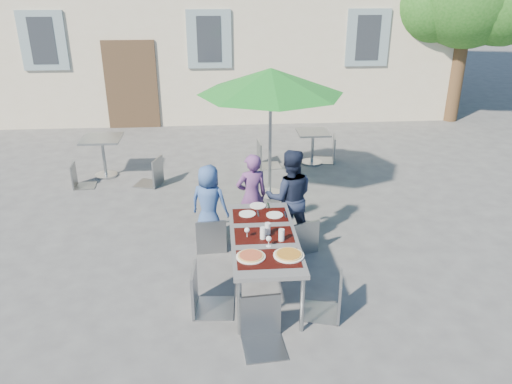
{
  "coord_description": "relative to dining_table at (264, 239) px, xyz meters",
  "views": [
    {
      "loc": [
        0.15,
        -5.38,
        3.61
      ],
      "look_at": [
        0.64,
        0.8,
        0.93
      ],
      "focal_mm": 35.0,
      "sensor_mm": 36.0,
      "label": 1
    }
  ],
  "objects": [
    {
      "name": "patio_umbrella",
      "position": [
        0.37,
        2.78,
        1.35
      ],
      "size": [
        2.42,
        2.42,
        2.28
      ],
      "color": "#AAADB2",
      "rests_on": "ground"
    },
    {
      "name": "chair_0",
      "position": [
        -0.66,
        1.01,
        -0.13
      ],
      "size": [
        0.45,
        0.45,
        0.96
      ],
      "color": "gray",
      "rests_on": "ground"
    },
    {
      "name": "child_0",
      "position": [
        -0.67,
        1.35,
        -0.11
      ],
      "size": [
        0.67,
        0.56,
        1.17
      ],
      "primitive_type": "imported",
      "rotation": [
        0.0,
        0.0,
        2.75
      ],
      "color": "#34528F",
      "rests_on": "ground"
    },
    {
      "name": "bg_chair_l_1",
      "position": [
        0.42,
        4.38,
        -0.1
      ],
      "size": [
        0.49,
        0.49,
        1.02
      ],
      "color": "gray",
      "rests_on": "ground"
    },
    {
      "name": "bg_chair_r_0",
      "position": [
        -1.76,
        3.56,
        -0.1
      ],
      "size": [
        0.57,
        0.56,
        1.01
      ],
      "color": "gray",
      "rests_on": "ground"
    },
    {
      "name": "child_1",
      "position": [
        -0.05,
        1.38,
        -0.04
      ],
      "size": [
        0.54,
        0.43,
        1.31
      ],
      "primitive_type": "imported",
      "rotation": [
        0.0,
        0.0,
        3.4
      ],
      "color": "#613770",
      "rests_on": "ground"
    },
    {
      "name": "pizza_near_right",
      "position": [
        0.23,
        -0.51,
        0.07
      ],
      "size": [
        0.35,
        0.35,
        0.03
      ],
      "color": "white",
      "rests_on": "dining_table"
    },
    {
      "name": "place_settings",
      "position": [
        0.01,
        0.65,
        0.06
      ],
      "size": [
        0.61,
        0.52,
        0.01
      ],
      "color": "white",
      "rests_on": "dining_table"
    },
    {
      "name": "child_2",
      "position": [
        0.48,
        1.15,
        0.02
      ],
      "size": [
        0.71,
        0.43,
        1.44
      ],
      "primitive_type": "imported",
      "rotation": [
        0.0,
        0.0,
        3.1
      ],
      "color": "#181F36",
      "rests_on": "ground"
    },
    {
      "name": "pizza_near_left",
      "position": [
        -0.19,
        -0.5,
        0.07
      ],
      "size": [
        0.33,
        0.33,
        0.03
      ],
      "color": "white",
      "rests_on": "dining_table"
    },
    {
      "name": "ground",
      "position": [
        -0.66,
        0.1,
        -0.7
      ],
      "size": [
        90.0,
        90.0,
        0.0
      ],
      "primitive_type": "plane",
      "color": "#48484A",
      "rests_on": "ground"
    },
    {
      "name": "chair_2",
      "position": [
        0.63,
        0.87,
        -0.14
      ],
      "size": [
        0.55,
        0.55,
        0.95
      ],
      "color": "gray",
      "rests_on": "ground"
    },
    {
      "name": "chair_1",
      "position": [
        -0.02,
        0.98,
        -0.08
      ],
      "size": [
        0.52,
        0.53,
        1.04
      ],
      "color": "gray",
      "rests_on": "ground"
    },
    {
      "name": "cafe_table_0",
      "position": [
        -2.74,
        4.08,
        -0.14
      ],
      "size": [
        0.74,
        0.74,
        0.79
      ],
      "color": "#AAADB2",
      "rests_on": "ground"
    },
    {
      "name": "chair_3",
      "position": [
        -0.73,
        -0.39,
        -0.07
      ],
      "size": [
        0.5,
        0.49,
        1.05
      ],
      "color": "#90949B",
      "rests_on": "ground"
    },
    {
      "name": "glassware",
      "position": [
        0.04,
        -0.09,
        0.13
      ],
      "size": [
        0.47,
        0.36,
        0.15
      ],
      "color": "silver",
      "rests_on": "dining_table"
    },
    {
      "name": "chair_5",
      "position": [
        -0.11,
        -1.01,
        -0.11
      ],
      "size": [
        0.48,
        0.48,
        1.0
      ],
      "color": "gray",
      "rests_on": "ground"
    },
    {
      "name": "bg_chair_r_1",
      "position": [
        1.81,
        4.6,
        -0.08
      ],
      "size": [
        0.54,
        0.53,
        1.04
      ],
      "color": "#8E9499",
      "rests_on": "ground"
    },
    {
      "name": "chair_4",
      "position": [
        0.72,
        -0.6,
        -0.14
      ],
      "size": [
        0.52,
        0.52,
        0.96
      ],
      "color": "gray",
      "rests_on": "ground"
    },
    {
      "name": "cafe_table_1",
      "position": [
        1.44,
        4.5,
        -0.25
      ],
      "size": [
        0.64,
        0.64,
        0.69
      ],
      "color": "#AAADB2",
      "rests_on": "ground"
    },
    {
      "name": "dining_table",
      "position": [
        0.0,
        0.0,
        0.0
      ],
      "size": [
        0.8,
        1.85,
        0.76
      ],
      "color": "#424347",
      "rests_on": "ground"
    },
    {
      "name": "bg_chair_l_0",
      "position": [
        -3.11,
        3.57,
        -0.2
      ],
      "size": [
        0.4,
        0.4,
        0.85
      ],
      "color": "gray",
      "rests_on": "ground"
    }
  ]
}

